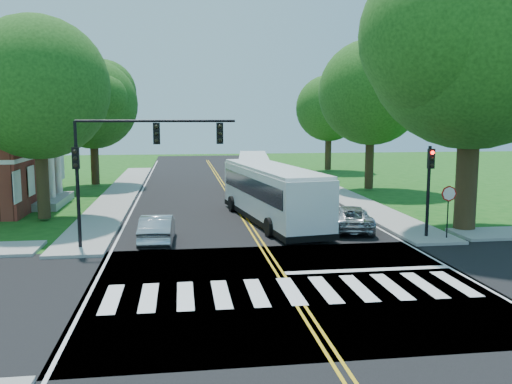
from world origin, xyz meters
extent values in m
plane|color=#134C13|center=(0.00, 0.00, 0.00)|extent=(140.00, 140.00, 0.00)
cube|color=black|center=(0.00, 18.00, 0.01)|extent=(14.00, 96.00, 0.01)
cube|color=black|center=(0.00, 0.00, 0.01)|extent=(60.00, 12.00, 0.01)
cube|color=gold|center=(0.00, 22.00, 0.01)|extent=(0.36, 70.00, 0.01)
cube|color=silver|center=(-6.80, 22.00, 0.01)|extent=(0.12, 70.00, 0.01)
cube|color=silver|center=(6.80, 22.00, 0.01)|extent=(0.12, 70.00, 0.01)
cube|color=silver|center=(0.00, -0.50, 0.02)|extent=(12.60, 3.00, 0.01)
cube|color=silver|center=(3.50, 1.60, 0.02)|extent=(6.60, 0.40, 0.01)
cube|color=gray|center=(-8.30, 25.00, 0.07)|extent=(2.60, 40.00, 0.15)
cube|color=gray|center=(8.30, 25.00, 0.07)|extent=(2.60, 40.00, 0.15)
cylinder|color=#2F2212|center=(11.00, 8.00, 3.15)|extent=(1.10, 1.10, 6.00)
sphere|color=#307522|center=(11.00, 8.00, 9.66)|extent=(10.80, 10.80, 10.80)
cylinder|color=#2F2212|center=(-11.50, 14.00, 2.55)|extent=(0.70, 0.70, 4.80)
sphere|color=#307522|center=(-11.50, 14.00, 7.55)|extent=(8.00, 8.00, 8.00)
cylinder|color=#2F2212|center=(-11.00, 30.00, 2.35)|extent=(0.70, 0.70, 4.40)
sphere|color=#307522|center=(-11.00, 30.00, 7.02)|extent=(7.60, 7.60, 7.60)
cylinder|color=#2F2212|center=(11.50, 24.00, 2.65)|extent=(0.70, 0.70, 5.00)
sphere|color=#307522|center=(11.50, 24.00, 7.88)|extent=(8.40, 8.40, 8.40)
cylinder|color=#2F2212|center=(12.50, 40.00, 2.35)|extent=(0.70, 0.70, 4.40)
sphere|color=#307522|center=(12.50, 40.00, 6.89)|extent=(7.20, 7.20, 7.20)
cube|color=silver|center=(-12.40, 20.00, 4.40)|extent=(1.40, 6.00, 0.45)
cube|color=gray|center=(-12.40, 20.00, 0.25)|extent=(1.80, 6.00, 0.50)
cylinder|color=silver|center=(-12.40, 17.80, 2.10)|extent=(0.50, 0.50, 4.20)
cylinder|color=silver|center=(-12.40, 20.00, 2.10)|extent=(0.50, 0.50, 4.20)
cylinder|color=silver|center=(-12.40, 22.20, 2.10)|extent=(0.50, 0.50, 4.20)
cylinder|color=black|center=(-8.20, 6.50, 2.45)|extent=(0.16, 0.16, 4.60)
cube|color=black|center=(-8.20, 6.35, 4.15)|extent=(0.30, 0.22, 0.95)
sphere|color=black|center=(-8.20, 6.21, 4.45)|extent=(0.18, 0.18, 0.18)
cylinder|color=black|center=(-4.70, 6.50, 5.75)|extent=(7.00, 0.12, 0.12)
cube|color=black|center=(-4.70, 6.35, 5.20)|extent=(0.30, 0.22, 0.95)
cube|color=black|center=(-1.90, 6.35, 5.20)|extent=(0.30, 0.22, 0.95)
cylinder|color=black|center=(8.20, 6.50, 2.35)|extent=(0.16, 0.16, 4.40)
cube|color=black|center=(8.20, 6.35, 3.95)|extent=(0.30, 0.22, 0.95)
sphere|color=#FF0A05|center=(8.20, 6.21, 4.25)|extent=(0.18, 0.18, 0.18)
cylinder|color=black|center=(9.00, 6.00, 1.25)|extent=(0.06, 0.06, 2.20)
cylinder|color=#A50A07|center=(9.00, 5.97, 2.30)|extent=(0.76, 0.04, 0.76)
cube|color=silver|center=(1.41, 11.76, 1.60)|extent=(4.37, 12.33, 2.81)
cube|color=black|center=(1.41, 11.76, 2.11)|extent=(4.31, 11.51, 0.97)
cube|color=black|center=(0.51, 17.78, 1.96)|extent=(2.49, 0.47, 1.64)
cube|color=orange|center=(0.51, 17.78, 2.88)|extent=(1.74, 0.36, 0.33)
cube|color=black|center=(1.41, 11.76, 0.35)|extent=(4.43, 12.44, 0.31)
cube|color=silver|center=(1.41, 11.76, 3.06)|extent=(4.26, 11.97, 0.23)
cylinder|color=black|center=(2.14, 15.91, 0.50)|extent=(0.47, 1.02, 0.98)
cylinder|color=black|center=(-0.50, 15.51, 0.50)|extent=(0.47, 1.02, 0.98)
cylinder|color=black|center=(3.27, 8.31, 0.50)|extent=(0.47, 1.02, 0.98)
cylinder|color=black|center=(0.64, 7.92, 0.50)|extent=(0.47, 1.02, 0.98)
cube|color=silver|center=(2.32, 26.44, 1.42)|extent=(3.60, 10.92, 2.50)
cube|color=black|center=(2.32, 26.44, 1.87)|extent=(3.58, 10.18, 0.86)
cube|color=black|center=(2.98, 31.80, 1.74)|extent=(2.22, 0.37, 1.45)
cube|color=orange|center=(2.98, 31.80, 2.55)|extent=(1.54, 0.29, 0.29)
cube|color=black|center=(2.32, 26.44, 0.31)|extent=(3.66, 11.02, 0.27)
cube|color=silver|center=(2.32, 26.44, 2.72)|extent=(3.52, 10.59, 0.20)
cylinder|color=black|center=(3.93, 29.81, 0.45)|extent=(0.39, 0.90, 0.87)
cylinder|color=black|center=(1.58, 30.10, 0.45)|extent=(0.39, 0.90, 0.87)
cylinder|color=black|center=(3.10, 23.05, 0.45)|extent=(0.39, 0.90, 0.87)
cylinder|color=black|center=(0.75, 23.33, 0.45)|extent=(0.39, 0.90, 0.87)
imported|color=#ABAEB2|center=(-4.81, 7.25, 0.71)|extent=(1.64, 4.27, 1.39)
imported|color=#ADAFB4|center=(5.09, 8.96, 0.66)|extent=(3.05, 5.01, 1.30)
imported|color=black|center=(5.15, 16.71, 0.62)|extent=(2.02, 4.28, 1.21)
camera|label=1|loc=(-3.68, -18.07, 5.92)|focal=38.00mm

